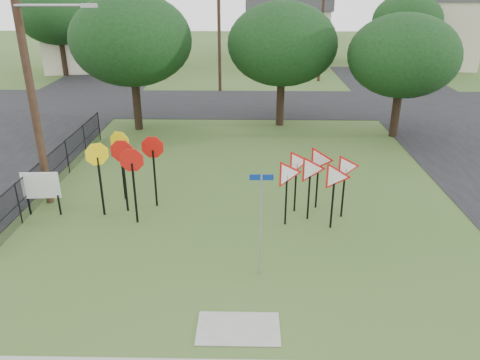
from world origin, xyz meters
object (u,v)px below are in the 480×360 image
object	(u,v)px
street_name_sign	(261,219)
info_board	(41,187)
yield_sign_cluster	(315,171)
stop_sign_cluster	(125,159)

from	to	relation	value
street_name_sign	info_board	size ratio (longest dim) A/B	1.88
yield_sign_cluster	info_board	distance (m)	9.56
street_name_sign	yield_sign_cluster	world-z (taller)	street_name_sign
street_name_sign	info_board	bearing A→B (deg)	155.14
stop_sign_cluster	street_name_sign	bearing A→B (deg)	-40.31
yield_sign_cluster	stop_sign_cluster	bearing A→B (deg)	176.16
stop_sign_cluster	yield_sign_cluster	size ratio (longest dim) A/B	0.89
info_board	yield_sign_cluster	bearing A→B (deg)	-0.15
stop_sign_cluster	info_board	world-z (taller)	stop_sign_cluster
info_board	stop_sign_cluster	bearing A→B (deg)	8.00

